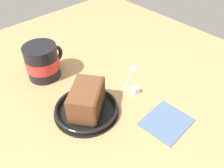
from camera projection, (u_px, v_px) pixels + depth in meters
ground_plane at (94, 109)px, 63.05cm from camera, size 111.17×111.17×3.51cm
small_plate at (87, 109)px, 59.19cm from camera, size 16.24×16.24×1.84cm
cake_slice at (87, 100)px, 56.87cm from camera, size 12.49×11.84×6.83cm
tea_mug at (43, 62)px, 67.72cm from camera, size 12.19×9.47×10.03cm
teaspoon at (132, 73)px, 71.39cm from camera, size 12.64×7.23×0.80cm
folded_napkin at (167, 121)px, 57.06cm from camera, size 11.42×10.14×0.60cm
sugar_cube at (135, 90)px, 64.65cm from camera, size 2.04×2.04×1.82cm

